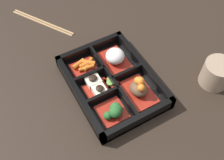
{
  "coord_description": "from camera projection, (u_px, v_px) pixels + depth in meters",
  "views": [
    {
      "loc": [
        0.35,
        -0.2,
        0.59
      ],
      "look_at": [
        0.0,
        0.0,
        0.03
      ],
      "focal_mm": 42.0,
      "sensor_mm": 36.0,
      "label": 1
    }
  ],
  "objects": [
    {
      "name": "tea_cup",
      "position": [
        217.0,
        73.0,
        0.69
      ],
      "size": [
        0.08,
        0.08,
        0.07
      ],
      "color": "gray",
      "rests_on": "ground_plane"
    },
    {
      "name": "bowl_carrots",
      "position": [
        85.0,
        66.0,
        0.73
      ],
      "size": [
        0.06,
        0.07,
        0.02
      ],
      "color": "maroon",
      "rests_on": "bento_base"
    },
    {
      "name": "chopsticks",
      "position": [
        43.0,
        22.0,
        0.86
      ],
      "size": [
        0.21,
        0.14,
        0.01
      ],
      "color": "#A87F51",
      "rests_on": "ground_plane"
    },
    {
      "name": "bowl_tofu",
      "position": [
        96.0,
        86.0,
        0.69
      ],
      "size": [
        0.07,
        0.07,
        0.03
      ],
      "color": "maroon",
      "rests_on": "bento_base"
    },
    {
      "name": "bowl_rice",
      "position": [
        115.0,
        57.0,
        0.73
      ],
      "size": [
        0.1,
        0.07,
        0.05
      ],
      "color": "maroon",
      "rests_on": "bento_base"
    },
    {
      "name": "bento_rim",
      "position": [
        111.0,
        81.0,
        0.7
      ],
      "size": [
        0.28,
        0.21,
        0.04
      ],
      "color": "black",
      "rests_on": "ground_plane"
    },
    {
      "name": "bowl_pickles",
      "position": [
        111.0,
        82.0,
        0.7
      ],
      "size": [
        0.04,
        0.03,
        0.01
      ],
      "color": "maroon",
      "rests_on": "bento_base"
    },
    {
      "name": "ground_plane",
      "position": [
        112.0,
        85.0,
        0.71
      ],
      "size": [
        3.0,
        3.0,
        0.0
      ],
      "primitive_type": "plane",
      "color": "black"
    },
    {
      "name": "bento_base",
      "position": [
        112.0,
        84.0,
        0.71
      ],
      "size": [
        0.28,
        0.21,
        0.01
      ],
      "color": "black",
      "rests_on": "ground_plane"
    },
    {
      "name": "bowl_greens",
      "position": [
        114.0,
        111.0,
        0.64
      ],
      "size": [
        0.07,
        0.07,
        0.04
      ],
      "color": "maroon",
      "rests_on": "bento_base"
    },
    {
      "name": "bowl_stew",
      "position": [
        139.0,
        88.0,
        0.67
      ],
      "size": [
        0.1,
        0.07,
        0.05
      ],
      "color": "maroon",
      "rests_on": "bento_base"
    }
  ]
}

